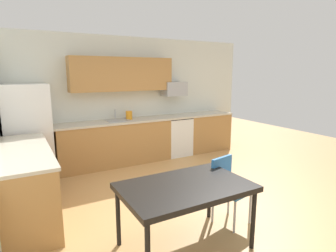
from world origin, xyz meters
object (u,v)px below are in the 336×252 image
object	(u,v)px
oven_range	(176,136)
kettle	(129,116)
chair_near_table	(228,185)
refrigerator	(28,133)
microwave	(174,89)
dining_table	(185,190)

from	to	relation	value
oven_range	kettle	xyz separation A→B (m)	(-1.15, 0.05, 0.56)
chair_near_table	kettle	distance (m)	3.04
refrigerator	microwave	distance (m)	3.20
dining_table	chair_near_table	distance (m)	0.83
chair_near_table	refrigerator	bearing A→B (deg)	127.01
oven_range	kettle	world-z (taller)	kettle
dining_table	microwave	bearing A→B (deg)	61.56
chair_near_table	kettle	xyz separation A→B (m)	(-0.19, 2.99, 0.52)
oven_range	kettle	size ratio (longest dim) A/B	4.55
dining_table	refrigerator	bearing A→B (deg)	114.10
microwave	kettle	xyz separation A→B (m)	(-1.15, -0.05, -0.54)
oven_range	chair_near_table	xyz separation A→B (m)	(-0.97, -2.94, 0.05)
oven_range	microwave	distance (m)	1.11
oven_range	chair_near_table	world-z (taller)	oven_range
microwave	oven_range	bearing A→B (deg)	-90.00
refrigerator	oven_range	xyz separation A→B (m)	(3.12, 0.08, -0.41)
refrigerator	chair_near_table	distance (m)	3.60
dining_table	kettle	world-z (taller)	kettle
oven_range	refrigerator	bearing A→B (deg)	-178.53
oven_range	chair_near_table	distance (m)	3.09
refrigerator	dining_table	world-z (taller)	refrigerator
refrigerator	oven_range	world-z (taller)	refrigerator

